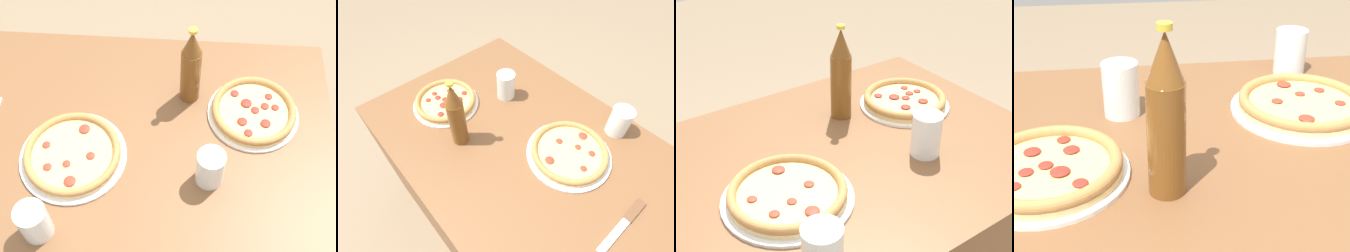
% 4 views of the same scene
% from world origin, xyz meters
% --- Properties ---
extents(ground_plane, '(8.00, 8.00, 0.00)m').
position_xyz_m(ground_plane, '(0.00, 0.00, 0.00)').
color(ground_plane, '#847056').
extents(table, '(1.17, 0.80, 0.70)m').
position_xyz_m(table, '(0.00, 0.00, 0.35)').
color(table, brown).
rests_on(table, ground_plane).
extents(pizza_margherita, '(0.30, 0.30, 0.04)m').
position_xyz_m(pizza_margherita, '(-0.15, -0.08, 0.72)').
color(pizza_margherita, silver).
rests_on(pizza_margherita, table).
extents(pizza_veggie, '(0.27, 0.27, 0.04)m').
position_xyz_m(pizza_veggie, '(0.35, 0.10, 0.72)').
color(pizza_veggie, white).
rests_on(pizza_veggie, table).
extents(glass_lemonade, '(0.08, 0.08, 0.11)m').
position_xyz_m(glass_lemonade, '(-0.20, -0.30, 0.75)').
color(glass_lemonade, white).
rests_on(glass_lemonade, table).
extents(glass_cola, '(0.08, 0.08, 0.11)m').
position_xyz_m(glass_cola, '(0.22, -0.12, 0.76)').
color(glass_cola, white).
rests_on(glass_cola, table).
extents(beer_bottle, '(0.06, 0.06, 0.28)m').
position_xyz_m(beer_bottle, '(0.16, 0.16, 0.83)').
color(beer_bottle, brown).
rests_on(beer_bottle, table).
extents(knife, '(0.03, 0.23, 0.01)m').
position_xyz_m(knife, '(-0.42, -0.01, 0.71)').
color(knife, brown).
rests_on(knife, table).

